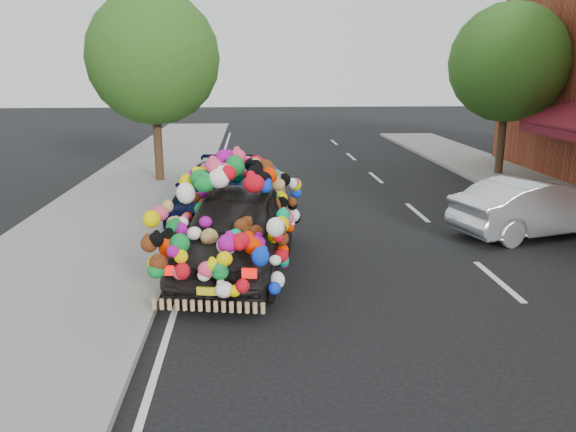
# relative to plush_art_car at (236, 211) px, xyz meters

# --- Properties ---
(ground) EXTENTS (100.00, 100.00, 0.00)m
(ground) POSITION_rel_plush_art_car_xyz_m (1.06, -0.94, -1.13)
(ground) COLOR black
(ground) RESTS_ON ground
(sidewalk) EXTENTS (4.00, 60.00, 0.12)m
(sidewalk) POSITION_rel_plush_art_car_xyz_m (-3.24, -0.94, -1.07)
(sidewalk) COLOR gray
(sidewalk) RESTS_ON ground
(kerb) EXTENTS (0.15, 60.00, 0.13)m
(kerb) POSITION_rel_plush_art_car_xyz_m (-1.29, -0.94, -1.06)
(kerb) COLOR gray
(kerb) RESTS_ON ground
(lane_markings) EXTENTS (6.00, 50.00, 0.01)m
(lane_markings) POSITION_rel_plush_art_car_xyz_m (4.66, -0.94, -1.12)
(lane_markings) COLOR silver
(lane_markings) RESTS_ON ground
(tree_near_sidewalk) EXTENTS (4.20, 4.20, 6.13)m
(tree_near_sidewalk) POSITION_rel_plush_art_car_xyz_m (-2.74, 8.56, 2.89)
(tree_near_sidewalk) COLOR #332114
(tree_near_sidewalk) RESTS_ON ground
(tree_far_b) EXTENTS (4.00, 4.00, 5.90)m
(tree_far_b) POSITION_rel_plush_art_car_xyz_m (9.06, 9.06, 2.76)
(tree_far_b) COLOR #332114
(tree_far_b) RESTS_ON ground
(plush_art_car) EXTENTS (2.93, 5.04, 2.20)m
(plush_art_car) POSITION_rel_plush_art_car_xyz_m (0.00, 0.00, 0.00)
(plush_art_car) COLOR black
(plush_art_car) RESTS_ON ground
(navy_sedan) EXTENTS (2.40, 4.77, 1.33)m
(navy_sedan) POSITION_rel_plush_art_car_xyz_m (-0.61, 4.00, -0.47)
(navy_sedan) COLOR #060A33
(navy_sedan) RESTS_ON ground
(silver_hatchback) EXTENTS (4.16, 2.42, 1.30)m
(silver_hatchback) POSITION_rel_plush_art_car_xyz_m (6.73, 1.85, -0.48)
(silver_hatchback) COLOR silver
(silver_hatchback) RESTS_ON ground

